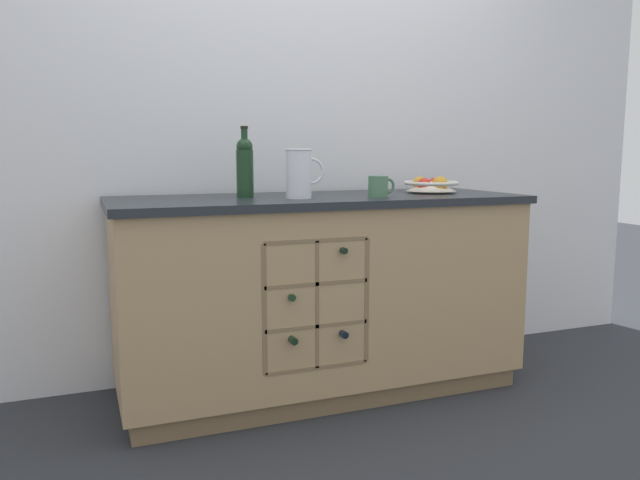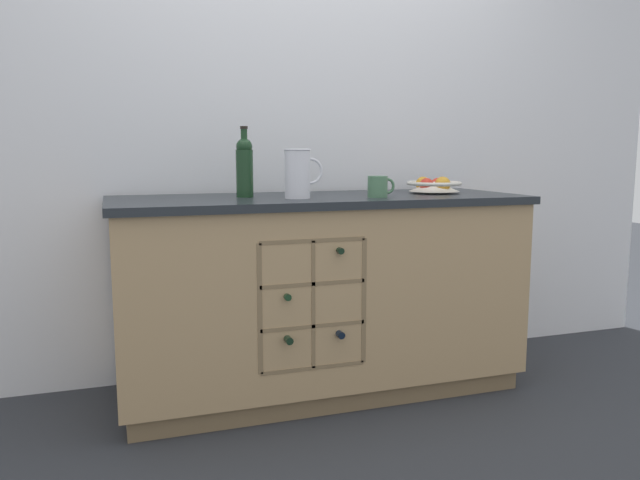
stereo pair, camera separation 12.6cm
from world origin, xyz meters
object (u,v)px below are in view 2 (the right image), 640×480
(fruit_bowl, at_px, (434,185))
(standing_wine_bottle, at_px, (245,166))
(white_pitcher, at_px, (298,173))
(ceramic_mug, at_px, (378,187))

(fruit_bowl, relative_size, standing_wine_bottle, 0.86)
(white_pitcher, relative_size, standing_wine_bottle, 0.68)
(fruit_bowl, relative_size, ceramic_mug, 2.10)
(ceramic_mug, relative_size, standing_wine_bottle, 0.41)
(fruit_bowl, bearing_deg, white_pitcher, -171.60)
(fruit_bowl, relative_size, white_pitcher, 1.25)
(ceramic_mug, bearing_deg, white_pitcher, 170.38)
(ceramic_mug, bearing_deg, fruit_bowl, 24.26)
(fruit_bowl, height_order, standing_wine_bottle, standing_wine_bottle)
(fruit_bowl, distance_m, standing_wine_bottle, 0.93)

